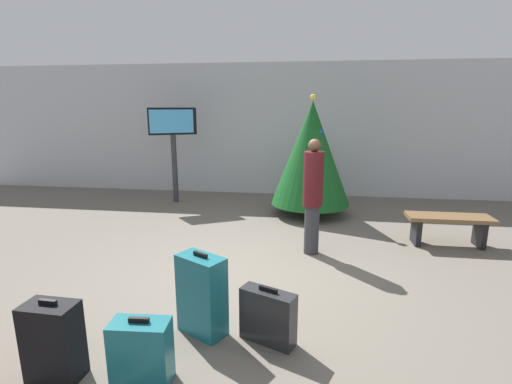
{
  "coord_description": "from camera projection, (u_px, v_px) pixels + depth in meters",
  "views": [
    {
      "loc": [
        0.81,
        -4.37,
        2.14
      ],
      "look_at": [
        0.06,
        0.97,
        0.9
      ],
      "focal_mm": 26.1,
      "sensor_mm": 36.0,
      "label": 1
    }
  ],
  "objects": [
    {
      "name": "suitcase_1",
      "position": [
        141.0,
        353.0,
        2.9
      ],
      "size": [
        0.47,
        0.27,
        0.57
      ],
      "color": "#19606B",
      "rests_on": "ground_plane"
    },
    {
      "name": "holiday_tree",
      "position": [
        311.0,
        153.0,
        7.27
      ],
      "size": [
        1.56,
        1.56,
        2.37
      ],
      "color": "#4C3319",
      "rests_on": "ground_plane"
    },
    {
      "name": "back_wall",
      "position": [
        276.0,
        130.0,
        9.09
      ],
      "size": [
        16.0,
        0.2,
        3.16
      ],
      "primitive_type": "cube",
      "color": "#B7BCC1",
      "rests_on": "ground_plane"
    },
    {
      "name": "suitcase_0",
      "position": [
        53.0,
        342.0,
        2.94
      ],
      "size": [
        0.42,
        0.26,
        0.69
      ],
      "color": "black",
      "rests_on": "ground_plane"
    },
    {
      "name": "suitcase_4",
      "position": [
        268.0,
        316.0,
        3.43
      ],
      "size": [
        0.55,
        0.37,
        0.55
      ],
      "color": "#232326",
      "rests_on": "ground_plane"
    },
    {
      "name": "suitcase_3",
      "position": [
        202.0,
        295.0,
        3.54
      ],
      "size": [
        0.52,
        0.44,
        0.82
      ],
      "color": "#19606B",
      "rests_on": "ground_plane"
    },
    {
      "name": "ground_plane",
      "position": [
        241.0,
        276.0,
        4.81
      ],
      "size": [
        16.0,
        16.0,
        0.0
      ],
      "primitive_type": "plane",
      "color": "#665E54"
    },
    {
      "name": "waiting_bench",
      "position": [
        449.0,
        224.0,
        5.82
      ],
      "size": [
        1.26,
        0.44,
        0.48
      ],
      "color": "brown",
      "rests_on": "ground_plane"
    },
    {
      "name": "flight_info_kiosk",
      "position": [
        173.0,
        135.0,
        8.23
      ],
      "size": [
        0.97,
        0.54,
        2.12
      ],
      "color": "#333338",
      "rests_on": "ground_plane"
    },
    {
      "name": "traveller_0",
      "position": [
        313.0,
        194.0,
        5.38
      ],
      "size": [
        0.37,
        0.37,
        1.7
      ],
      "color": "#333338",
      "rests_on": "ground_plane"
    }
  ]
}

